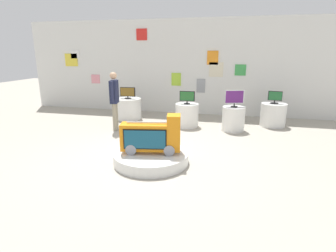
% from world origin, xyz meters
% --- Properties ---
extents(ground_plane, '(30.00, 30.00, 0.00)m').
position_xyz_m(ground_plane, '(0.00, 0.00, 0.00)').
color(ground_plane, '#A8A091').
extents(back_wall_display, '(12.21, 0.13, 3.35)m').
position_xyz_m(back_wall_display, '(-0.01, 4.42, 1.68)').
color(back_wall_display, silver).
rests_on(back_wall_display, ground).
extents(main_display_pedestal, '(1.55, 1.55, 0.22)m').
position_xyz_m(main_display_pedestal, '(0.17, -0.40, 0.11)').
color(main_display_pedestal, silver).
rests_on(main_display_pedestal, ground).
extents(novelty_firetruck_tv, '(1.24, 0.56, 0.80)m').
position_xyz_m(novelty_firetruck_tv, '(0.20, -0.40, 0.55)').
color(novelty_firetruck_tv, gray).
rests_on(novelty_firetruck_tv, main_display_pedestal).
extents(display_pedestal_left_rear, '(0.65, 0.65, 0.70)m').
position_xyz_m(display_pedestal_left_rear, '(1.83, 2.40, 0.35)').
color(display_pedestal_left_rear, silver).
rests_on(display_pedestal_left_rear, ground).
extents(tv_on_left_rear, '(0.54, 0.20, 0.48)m').
position_xyz_m(tv_on_left_rear, '(1.82, 2.40, 0.97)').
color(tv_on_left_rear, black).
rests_on(tv_on_left_rear, display_pedestal_left_rear).
extents(display_pedestal_center_rear, '(0.87, 0.87, 0.70)m').
position_xyz_m(display_pedestal_center_rear, '(-1.66, 3.06, 0.35)').
color(display_pedestal_center_rear, silver).
rests_on(display_pedestal_center_rear, ground).
extents(tv_on_center_rear, '(0.52, 0.22, 0.38)m').
position_xyz_m(tv_on_center_rear, '(-1.66, 3.05, 0.90)').
color(tv_on_center_rear, black).
rests_on(tv_on_center_rear, display_pedestal_center_rear).
extents(display_pedestal_right_rear, '(0.76, 0.76, 0.70)m').
position_xyz_m(display_pedestal_right_rear, '(3.02, 3.21, 0.35)').
color(display_pedestal_right_rear, silver).
rests_on(display_pedestal_right_rear, ground).
extents(tv_on_right_rear, '(0.41, 0.23, 0.38)m').
position_xyz_m(tv_on_right_rear, '(3.02, 3.21, 0.90)').
color(tv_on_right_rear, black).
rests_on(tv_on_right_rear, display_pedestal_right_rear).
extents(display_pedestal_far_right, '(0.71, 0.71, 0.70)m').
position_xyz_m(display_pedestal_far_right, '(0.44, 2.56, 0.35)').
color(display_pedestal_far_right, silver).
rests_on(display_pedestal_far_right, ground).
extents(tv_on_far_right, '(0.45, 0.18, 0.39)m').
position_xyz_m(tv_on_far_right, '(0.44, 2.56, 0.91)').
color(tv_on_far_right, black).
rests_on(tv_on_far_right, display_pedestal_far_right).
extents(shopper_browsing_near_truck, '(0.28, 0.55, 1.68)m').
position_xyz_m(shopper_browsing_near_truck, '(-1.53, 1.69, 0.98)').
color(shopper_browsing_near_truck, gray).
rests_on(shopper_browsing_near_truck, ground).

